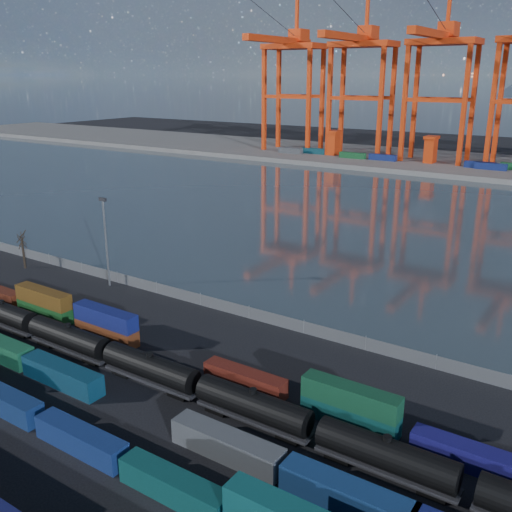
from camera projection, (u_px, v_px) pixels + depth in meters
The scene contains 13 objects.
ground at pixel (120, 396), 69.32m from camera, with size 700.00×700.00×0.00m, color black.
harbor_water at pixel (411, 221), 152.62m from camera, with size 700.00×700.00×0.00m, color #2C3940.
far_quay at pixel (497, 167), 235.63m from camera, with size 700.00×70.00×2.00m, color #514F4C.
container_row_south at pixel (46, 417), 61.66m from camera, with size 126.03×2.40×5.12m.
container_row_mid at pixel (54, 372), 72.31m from camera, with size 142.40×2.58×2.75m.
container_row_north at pixel (216, 364), 72.88m from camera, with size 141.52×2.29×4.89m.
tanker_string at pixel (199, 386), 67.28m from camera, with size 122.94×3.10×4.44m.
waterfront_fence at pixel (249, 313), 91.23m from camera, with size 160.12×0.12×2.20m.
bare_tree at pixel (23, 249), 114.15m from camera, with size 2.05×2.14×7.99m.
yard_light_mast at pixel (106, 237), 102.96m from camera, with size 1.60×0.40×16.60m.
gantry_cranes at pixel (487, 56), 220.95m from camera, with size 202.84×53.46×72.39m.
quay_containers at pixel (461, 164), 229.20m from camera, with size 172.58×10.99×2.60m.
straddle_carriers at pixel (487, 153), 226.95m from camera, with size 140.00×7.00×11.10m.
Camera 1 is at (47.55, -41.48, 37.31)m, focal length 40.00 mm.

